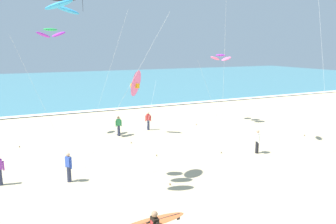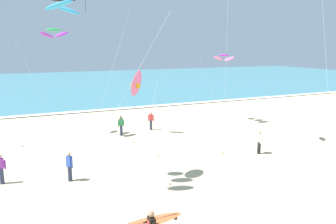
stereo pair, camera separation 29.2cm
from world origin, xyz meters
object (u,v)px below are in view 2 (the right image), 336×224
Objects in this scene: kite_arc_emerald_near at (54,33)px; bystander_red_top at (151,121)px; bystander_green_top at (121,126)px; bystander_white_top at (259,142)px; kite_arc_charcoal_low at (64,5)px; bystander_blue_top at (69,166)px; kite_delta_rose_far at (135,83)px; kite_arc_violet_mid at (224,58)px; bystander_purple_top at (1,169)px.

bystander_red_top is (7.34, -0.76, -7.15)m from kite_arc_emerald_near.
bystander_white_top is (7.07, -8.13, 0.00)m from bystander_green_top.
kite_arc_charcoal_low is 8.08m from bystander_blue_top.
kite_delta_rose_far is 9.77m from bystander_white_top.
kite_arc_charcoal_low is at bearing -146.97° from kite_arc_violet_mid.
kite_arc_violet_mid is 3.98× the size of bystander_blue_top.
bystander_green_top and bystander_red_top have the same top height.
bystander_red_top is at bearing 115.45° from bystander_white_top.
bystander_white_top is at bearing -39.86° from kite_arc_emerald_near.
bystander_red_top is at bearing 33.73° from bystander_purple_top.
kite_arc_violet_mid reaches higher than bystander_white_top.
kite_arc_emerald_near is 8.59m from bystander_green_top.
bystander_green_top is at bearing -164.68° from bystander_red_top.
kite_arc_violet_mid is at bearing 29.56° from bystander_blue_top.
bystander_red_top is at bearing -5.91° from kite_arc_emerald_near.
kite_arc_emerald_near is 1.31× the size of kite_arc_violet_mid.
bystander_white_top is (12.06, 0.81, -7.98)m from kite_arc_charcoal_low.
bystander_red_top is 1.00× the size of bystander_white_top.
bystander_purple_top is (-3.79, -8.19, -7.15)m from kite_arc_emerald_near.
bystander_green_top is (4.50, -1.54, -7.15)m from kite_arc_emerald_near.
kite_arc_emerald_near is at bearing 140.14° from bystander_white_top.
kite_delta_rose_far is at bearing -140.45° from kite_arc_violet_mid.
bystander_green_top is at bearing 38.74° from bystander_purple_top.
bystander_green_top is at bearing -175.46° from kite_arc_violet_mid.
kite_arc_emerald_near reaches higher than bystander_white_top.
bystander_green_top is at bearing -18.84° from kite_arc_emerald_near.
bystander_white_top is at bearing -108.06° from kite_arc_violet_mid.
bystander_red_top is at bearing 51.18° from kite_arc_charcoal_low.
kite_arc_violet_mid is 3.98× the size of bystander_white_top.
kite_arc_charcoal_low reaches higher than kite_delta_rose_far.
bystander_blue_top is (-12.09, 0.42, 0.00)m from bystander_white_top.
bystander_red_top is (11.12, 7.43, 0.00)m from bystander_purple_top.
bystander_green_top is 9.20m from bystander_blue_top.
kite_arc_violet_mid is at bearing 0.13° from bystander_red_top.
kite_arc_charcoal_low reaches higher than kite_arc_emerald_near.
bystander_red_top is at bearing -179.87° from kite_arc_violet_mid.
kite_delta_rose_far is at bearing -100.62° from bystander_green_top.
bystander_red_top is 1.00× the size of bystander_blue_top.
kite_delta_rose_far reaches higher than bystander_white_top.
bystander_purple_top is 1.00× the size of bystander_red_top.
kite_delta_rose_far is at bearing -115.07° from bystander_red_top.
bystander_purple_top is 1.00× the size of bystander_white_top.
bystander_purple_top and bystander_white_top have the same top height.
kite_arc_emerald_near is 10.27m from bystander_red_top.
bystander_green_top and bystander_blue_top have the same top height.
kite_arc_violet_mid is 11.28m from bystander_green_top.
bystander_purple_top is at bearing -141.26° from bystander_green_top.
kite_arc_emerald_near is at bearing 161.16° from bystander_green_top.
kite_arc_violet_mid reaches higher than kite_delta_rose_far.
bystander_purple_top and bystander_red_top have the same top height.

